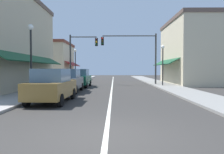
{
  "coord_description": "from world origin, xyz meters",
  "views": [
    {
      "loc": [
        0.21,
        -5.61,
        1.74
      ],
      "look_at": [
        0.03,
        12.77,
        1.08
      ],
      "focal_mm": 34.51,
      "sensor_mm": 36.0,
      "label": 1
    }
  ],
  "objects_px": {
    "parked_car_second_left": "(68,81)",
    "parked_car_third_left": "(80,78)",
    "street_lamp_left_far": "(75,60)",
    "traffic_signal_mast_arm": "(136,49)",
    "street_lamp_right_mid": "(163,58)",
    "traffic_signal_left_corner": "(79,52)",
    "parked_car_nearest_left": "(52,86)",
    "street_lamp_left_near": "(31,48)"
  },
  "relations": [
    {
      "from": "parked_car_second_left",
      "to": "parked_car_third_left",
      "type": "bearing_deg",
      "value": 88.45
    },
    {
      "from": "parked_car_third_left",
      "to": "street_lamp_left_far",
      "type": "relative_size",
      "value": 0.93
    },
    {
      "from": "parked_car_second_left",
      "to": "street_lamp_left_far",
      "type": "xyz_separation_m",
      "value": [
        -1.7,
        12.4,
        2.13
      ]
    },
    {
      "from": "parked_car_second_left",
      "to": "traffic_signal_mast_arm",
      "type": "bearing_deg",
      "value": 52.12
    },
    {
      "from": "traffic_signal_mast_arm",
      "to": "street_lamp_right_mid",
      "type": "distance_m",
      "value": 3.31
    },
    {
      "from": "parked_car_third_left",
      "to": "street_lamp_right_mid",
      "type": "relative_size",
      "value": 0.99
    },
    {
      "from": "parked_car_second_left",
      "to": "traffic_signal_left_corner",
      "type": "height_order",
      "value": "traffic_signal_left_corner"
    },
    {
      "from": "parked_car_second_left",
      "to": "street_lamp_right_mid",
      "type": "bearing_deg",
      "value": 34.13
    },
    {
      "from": "parked_car_third_left",
      "to": "traffic_signal_left_corner",
      "type": "bearing_deg",
      "value": 100.88
    },
    {
      "from": "parked_car_nearest_left",
      "to": "parked_car_second_left",
      "type": "xyz_separation_m",
      "value": [
        -0.23,
        5.03,
        0.0
      ]
    },
    {
      "from": "parked_car_second_left",
      "to": "street_lamp_left_far",
      "type": "height_order",
      "value": "street_lamp_left_far"
    },
    {
      "from": "traffic_signal_mast_arm",
      "to": "parked_car_second_left",
      "type": "bearing_deg",
      "value": -128.07
    },
    {
      "from": "parked_car_third_left",
      "to": "street_lamp_left_near",
      "type": "relative_size",
      "value": 0.9
    },
    {
      "from": "parked_car_second_left",
      "to": "street_lamp_left_far",
      "type": "bearing_deg",
      "value": 98.01
    },
    {
      "from": "traffic_signal_left_corner",
      "to": "street_lamp_left_near",
      "type": "bearing_deg",
      "value": -96.85
    },
    {
      "from": "street_lamp_right_mid",
      "to": "street_lamp_left_far",
      "type": "xyz_separation_m",
      "value": [
        -10.11,
        6.75,
        0.14
      ]
    },
    {
      "from": "street_lamp_right_mid",
      "to": "parked_car_nearest_left",
      "type": "bearing_deg",
      "value": -127.42
    },
    {
      "from": "traffic_signal_left_corner",
      "to": "street_lamp_right_mid",
      "type": "xyz_separation_m",
      "value": [
        8.89,
        -2.63,
        -0.88
      ]
    },
    {
      "from": "parked_car_third_left",
      "to": "traffic_signal_mast_arm",
      "type": "distance_m",
      "value": 7.12
    },
    {
      "from": "parked_car_nearest_left",
      "to": "street_lamp_left_near",
      "type": "xyz_separation_m",
      "value": [
        -2.02,
        2.4,
        2.23
      ]
    },
    {
      "from": "street_lamp_right_mid",
      "to": "street_lamp_left_near",
      "type": "bearing_deg",
      "value": -140.92
    },
    {
      "from": "parked_car_third_left",
      "to": "street_lamp_left_far",
      "type": "bearing_deg",
      "value": 104.41
    },
    {
      "from": "parked_car_third_left",
      "to": "street_lamp_left_near",
      "type": "distance_m",
      "value": 7.91
    },
    {
      "from": "parked_car_nearest_left",
      "to": "parked_car_second_left",
      "type": "relative_size",
      "value": 1.01
    },
    {
      "from": "parked_car_second_left",
      "to": "street_lamp_left_far",
      "type": "distance_m",
      "value": 12.7
    },
    {
      "from": "traffic_signal_left_corner",
      "to": "street_lamp_right_mid",
      "type": "relative_size",
      "value": 1.35
    },
    {
      "from": "parked_car_nearest_left",
      "to": "street_lamp_right_mid",
      "type": "bearing_deg",
      "value": 53.93
    },
    {
      "from": "street_lamp_left_far",
      "to": "parked_car_third_left",
      "type": "bearing_deg",
      "value": -76.51
    },
    {
      "from": "traffic_signal_mast_arm",
      "to": "traffic_signal_left_corner",
      "type": "relative_size",
      "value": 1.08
    },
    {
      "from": "parked_car_third_left",
      "to": "traffic_signal_left_corner",
      "type": "distance_m",
      "value": 4.63
    },
    {
      "from": "street_lamp_left_far",
      "to": "parked_car_nearest_left",
      "type": "bearing_deg",
      "value": -83.68
    },
    {
      "from": "traffic_signal_mast_arm",
      "to": "traffic_signal_left_corner",
      "type": "height_order",
      "value": "same"
    },
    {
      "from": "traffic_signal_mast_arm",
      "to": "street_lamp_left_near",
      "type": "xyz_separation_m",
      "value": [
        -7.7,
        -10.17,
        -0.84
      ]
    },
    {
      "from": "street_lamp_left_near",
      "to": "parked_car_nearest_left",
      "type": "bearing_deg",
      "value": -49.87
    },
    {
      "from": "traffic_signal_mast_arm",
      "to": "parked_car_nearest_left",
      "type": "bearing_deg",
      "value": -114.31
    },
    {
      "from": "street_lamp_right_mid",
      "to": "street_lamp_left_far",
      "type": "height_order",
      "value": "street_lamp_left_far"
    },
    {
      "from": "parked_car_nearest_left",
      "to": "street_lamp_left_near",
      "type": "height_order",
      "value": "street_lamp_left_near"
    },
    {
      "from": "traffic_signal_mast_arm",
      "to": "parked_car_third_left",
      "type": "bearing_deg",
      "value": -153.8
    },
    {
      "from": "traffic_signal_left_corner",
      "to": "street_lamp_left_far",
      "type": "bearing_deg",
      "value": 106.48
    },
    {
      "from": "street_lamp_left_far",
      "to": "street_lamp_right_mid",
      "type": "bearing_deg",
      "value": -33.71
    },
    {
      "from": "parked_car_nearest_left",
      "to": "street_lamp_right_mid",
      "type": "distance_m",
      "value": 13.6
    },
    {
      "from": "traffic_signal_left_corner",
      "to": "parked_car_third_left",
      "type": "bearing_deg",
      "value": -80.04
    }
  ]
}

